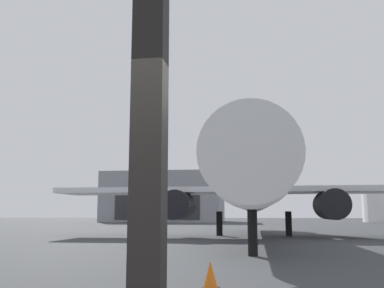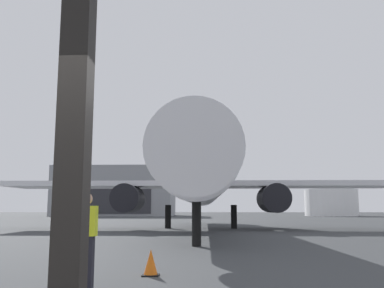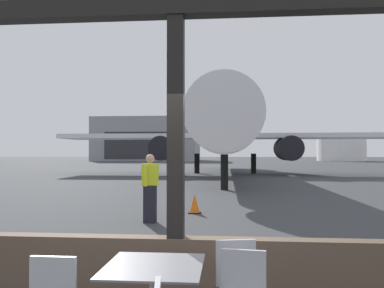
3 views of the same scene
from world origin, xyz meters
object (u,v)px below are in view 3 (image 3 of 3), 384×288
at_px(traffic_cone, 195,204).
at_px(fuel_storage_tank, 341,149).
at_px(airplane, 225,132).
at_px(ground_crew_worker, 150,187).
at_px(distant_hangar, 148,140).
at_px(cafe_chair_aisle_right, 238,281).

height_order(traffic_cone, fuel_storage_tank, fuel_storage_tank).
relative_size(airplane, fuel_storage_tank, 3.23).
height_order(airplane, ground_crew_worker, airplane).
bearing_deg(distant_hangar, ground_crew_worker, -78.57).
bearing_deg(cafe_chair_aisle_right, fuel_storage_tank, 73.32).
distance_m(traffic_cone, fuel_storage_tank, 75.89).
distance_m(airplane, distant_hangar, 55.80).
xyz_separation_m(cafe_chair_aisle_right, ground_crew_worker, (-2.04, 5.98, 0.36)).
distance_m(distant_hangar, fuel_storage_tank, 40.84).
bearing_deg(fuel_storage_tank, airplane, -114.55).
relative_size(cafe_chair_aisle_right, traffic_cone, 1.62).
distance_m(cafe_chair_aisle_right, airplane, 27.02).
bearing_deg(distant_hangar, cafe_chair_aisle_right, -78.00).
bearing_deg(ground_crew_worker, traffic_cone, 58.33).
relative_size(ground_crew_worker, traffic_cone, 3.07).
relative_size(airplane, traffic_cone, 55.52).
bearing_deg(airplane, distant_hangar, 107.56).
bearing_deg(traffic_cone, airplane, 87.49).
height_order(cafe_chair_aisle_right, traffic_cone, cafe_chair_aisle_right).
bearing_deg(traffic_cone, ground_crew_worker, -121.67).
distance_m(airplane, ground_crew_worker, 21.12).
distance_m(ground_crew_worker, fuel_storage_tank, 77.75).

